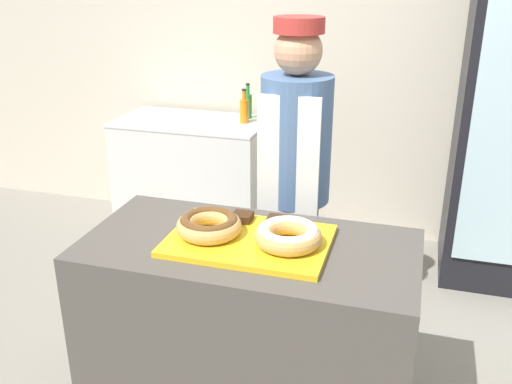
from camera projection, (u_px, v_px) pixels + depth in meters
name	position (u px, v px, depth m)	size (l,w,h in m)	color
wall_back	(339.00, 51.00, 3.97)	(8.00, 0.06, 2.70)	beige
display_counter	(249.00, 338.00, 2.41)	(1.32, 0.66, 0.89)	#4C4742
serving_tray	(249.00, 241.00, 2.24)	(0.63, 0.44, 0.02)	yellow
donut_chocolate_glaze	(209.00, 224.00, 2.25)	(0.26, 0.26, 0.08)	tan
donut_light_glaze	(288.00, 235.00, 2.17)	(0.26, 0.26, 0.08)	tan
brownie_back_left	(242.00, 217.00, 2.38)	(0.08, 0.08, 0.03)	#382111
brownie_back_right	(277.00, 221.00, 2.34)	(0.08, 0.08, 0.03)	#382111
baker_person	(294.00, 183.00, 2.82)	(0.34, 0.34, 1.70)	#4C4C51
beverage_fridge	(506.00, 127.00, 3.46)	(0.57, 0.67, 1.98)	black
chest_freezer	(194.00, 178.00, 4.22)	(1.06, 0.59, 0.88)	silver
bottle_orange	(244.00, 110.00, 3.96)	(0.06, 0.06, 0.24)	orange
bottle_green	(248.00, 105.00, 4.08)	(0.06, 0.06, 0.25)	#2D8C38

